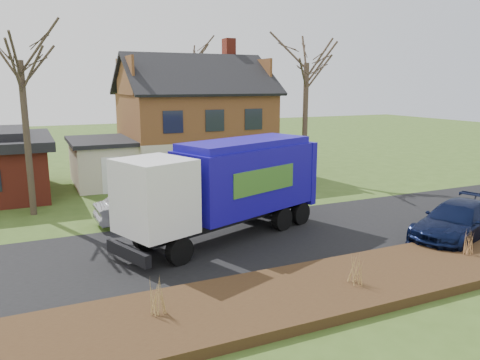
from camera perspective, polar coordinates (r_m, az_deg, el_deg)
name	(u,v)px	position (r m, az deg, el deg)	size (l,w,h in m)	color
ground	(263,238)	(19.16, 2.80, -7.12)	(120.00, 120.00, 0.00)	#36501A
road	(263,238)	(19.16, 2.80, -7.09)	(80.00, 7.00, 0.02)	black
mulch_verge	(343,285)	(14.93, 12.43, -12.36)	(80.00, 3.50, 0.30)	black
main_house	(187,116)	(31.66, -6.44, 7.70)	(12.95, 8.95, 9.26)	beige
garbage_truck	(229,183)	(18.80, -1.40, -0.34)	(9.41, 5.48, 3.91)	black
silver_sedan	(143,208)	(21.52, -11.70, -3.32)	(1.46, 4.19, 1.38)	#AAADB2
navy_wagon	(457,222)	(20.65, 24.96, -4.61)	(2.15, 5.28, 1.53)	black
tree_front_west	(18,36)	(23.94, -25.49, 15.58)	(3.37, 3.37, 10.02)	#403426
tree_front_east	(307,43)	(30.85, 8.20, 16.19)	(3.84, 3.84, 10.67)	#46372A
tree_back	(192,40)	(41.46, -5.82, 16.65)	(3.72, 3.72, 11.79)	#3D2E24
grass_clump_west	(160,296)	(12.64, -9.78, -13.76)	(0.35, 0.29, 0.94)	#A28247
grass_clump_mid	(357,270)	(14.52, 14.04, -10.57)	(0.32, 0.27, 0.91)	#A37F48
grass_clump_east	(469,242)	(18.27, 26.13, -6.80)	(0.36, 0.30, 0.90)	#B3804F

